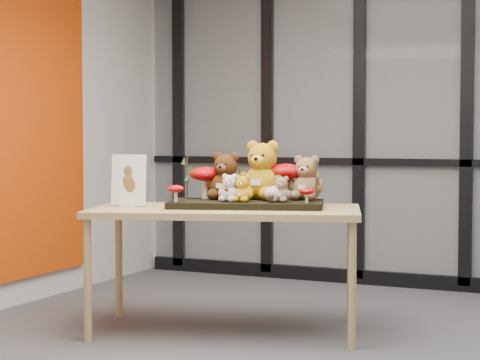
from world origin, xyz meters
The scene contains 24 objects.
floor centered at (0.00, 0.00, 0.00)m, with size 5.00×5.00×0.00m, color #4C4C51.
room_shell centered at (0.00, 0.00, 1.68)m, with size 5.00×5.00×5.00m.
glass_partition centered at (0.00, 2.47, 1.42)m, with size 4.90×0.06×2.78m.
orange_panel centered at (-2.47, 0.30, 1.40)m, with size 0.02×2.00×2.40m, color #C53806.
display_table centered at (-0.71, 0.37, 0.74)m, with size 1.90×1.35×0.81m.
diorama_tray centered at (-0.60, 0.47, 0.83)m, with size 0.99×0.49×0.04m, color black.
bear_pooh_yellow centered at (-0.56, 0.63, 1.07)m, with size 0.33×0.30×0.43m, color #BC860E, non-canonical shape.
bear_brown_medium centered at (-0.77, 0.51, 1.02)m, with size 0.27×0.24×0.35m, color #42200A, non-canonical shape.
bear_tan_back centered at (-0.27, 0.69, 1.01)m, with size 0.25×0.22×0.32m, color olive, non-canonical shape.
bear_small_yellow centered at (-0.58, 0.36, 0.95)m, with size 0.15×0.13×0.19m, color #CC9110, non-canonical shape.
bear_white_bow centered at (-0.67, 0.34, 0.95)m, with size 0.15×0.14×0.20m, color silver, non-canonical shape.
bear_beige_small centered at (-0.35, 0.44, 0.94)m, with size 0.14×0.13×0.18m, color #83664B, non-canonical shape.
plush_cream_hedgehog centered at (-0.39, 0.43, 0.91)m, with size 0.09×0.08×0.11m, color beige, non-canonical shape.
mushroom_back_left centered at (-0.93, 0.52, 0.97)m, with size 0.21×0.21×0.24m, color #9D0507, non-canonical shape.
mushroom_back_right centered at (-0.42, 0.69, 0.98)m, with size 0.24×0.24×0.26m, color #9D0507, non-canonical shape.
mushroom_front_left centered at (-0.97, 0.19, 0.91)m, with size 0.11×0.11×0.12m, color #9D0507, non-canonical shape.
mushroom_front_right centered at (-0.18, 0.47, 0.90)m, with size 0.09×0.09×0.10m, color #9D0507, non-canonical shape.
sprig_green_far_left centered at (-1.04, 0.46, 0.99)m, with size 0.05×0.05×0.28m, color #11330B, non-canonical shape.
sprig_green_mid_left centered at (-0.95, 0.55, 0.96)m, with size 0.05×0.05×0.22m, color #11330B, non-canonical shape.
sprig_dry_far_right centered at (-0.22, 0.71, 0.99)m, with size 0.05×0.05×0.28m, color brown, non-canonical shape.
sprig_dry_mid_right centered at (-0.17, 0.59, 0.98)m, with size 0.05×0.05×0.27m, color brown, non-canonical shape.
sprig_green_centre centered at (-0.73, 0.63, 0.95)m, with size 0.05×0.05×0.20m, color #11330B, non-canonical shape.
sign_holder centered at (-1.33, 0.19, 0.97)m, with size 0.24×0.08×0.34m.
label_card centered at (-0.55, 0.06, 0.81)m, with size 0.10×0.03×0.00m, color white.
Camera 1 is at (1.71, -4.68, 1.28)m, focal length 65.00 mm.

